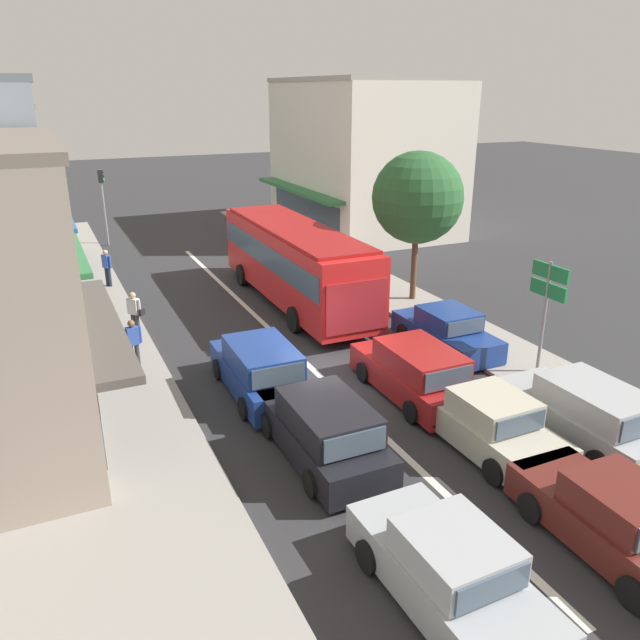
% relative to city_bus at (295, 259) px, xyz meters
% --- Properties ---
extents(ground_plane, '(140.00, 140.00, 0.00)m').
position_rel_city_bus_xyz_m(ground_plane, '(-2.00, -7.35, -1.88)').
color(ground_plane, '#2D2D30').
extents(lane_centre_line, '(0.20, 28.00, 0.01)m').
position_rel_city_bus_xyz_m(lane_centre_line, '(-2.00, -3.35, -1.88)').
color(lane_centre_line, silver).
rests_on(lane_centre_line, ground).
extents(sidewalk_left, '(5.20, 44.00, 0.14)m').
position_rel_city_bus_xyz_m(sidewalk_left, '(-8.80, -1.35, -1.81)').
color(sidewalk_left, gray).
rests_on(sidewalk_left, ground).
extents(kerb_right, '(2.80, 44.00, 0.12)m').
position_rel_city_bus_xyz_m(kerb_right, '(4.20, -1.35, -1.82)').
color(kerb_right, gray).
rests_on(kerb_right, ground).
extents(building_right_far, '(8.86, 11.68, 8.97)m').
position_rel_city_bus_xyz_m(building_right_far, '(9.48, 11.88, 2.60)').
color(building_right_far, silver).
rests_on(building_right_far, ground).
extents(city_bus, '(2.84, 10.88, 3.23)m').
position_rel_city_bus_xyz_m(city_bus, '(0.00, 0.00, 0.00)').
color(city_bus, red).
rests_on(city_bus, ground).
extents(sedan_behind_bus_near, '(1.96, 4.23, 1.47)m').
position_rel_city_bus_xyz_m(sedan_behind_bus_near, '(-3.79, -15.86, -1.22)').
color(sedan_behind_bus_near, '#9EA3A8').
rests_on(sedan_behind_bus_near, ground).
extents(wagon_behind_bus_mid, '(1.94, 4.50, 1.58)m').
position_rel_city_bus_xyz_m(wagon_behind_bus_mid, '(-3.81, -10.88, -1.14)').
color(wagon_behind_bus_mid, black).
rests_on(wagon_behind_bus_mid, ground).
extents(wagon_queue_far_back, '(1.97, 4.51, 1.58)m').
position_rel_city_bus_xyz_m(wagon_queue_far_back, '(-0.10, -9.08, -1.14)').
color(wagon_queue_far_back, maroon).
rests_on(wagon_queue_far_back, ground).
extents(sedan_adjacent_lane_trail, '(1.97, 4.24, 1.47)m').
position_rel_city_bus_xyz_m(sedan_adjacent_lane_trail, '(-0.14, -16.05, -1.22)').
color(sedan_adjacent_lane_trail, '#561E19').
rests_on(sedan_adjacent_lane_trail, ground).
extents(sedan_adjacent_lane_lead, '(1.94, 4.22, 1.47)m').
position_rel_city_bus_xyz_m(sedan_adjacent_lane_lead, '(0.02, -12.18, -1.22)').
color(sedan_adjacent_lane_lead, '#B7B29E').
rests_on(sedan_adjacent_lane_lead, ground).
extents(wagon_queue_gap_filler, '(2.00, 4.53, 1.58)m').
position_rel_city_bus_xyz_m(wagon_queue_gap_filler, '(-4.04, -7.05, -1.14)').
color(wagon_queue_gap_filler, navy).
rests_on(wagon_queue_gap_filler, ground).
extents(parked_wagon_kerb_front, '(1.98, 4.52, 1.58)m').
position_rel_city_bus_xyz_m(parked_wagon_kerb_front, '(2.43, -12.88, -1.14)').
color(parked_wagon_kerb_front, '#9EA3A8').
rests_on(parked_wagon_kerb_front, ground).
extents(parked_sedan_kerb_second, '(1.91, 4.21, 1.47)m').
position_rel_city_bus_xyz_m(parked_sedan_kerb_second, '(2.71, -6.63, -1.22)').
color(parked_sedan_kerb_second, navy).
rests_on(parked_sedan_kerb_second, ground).
extents(traffic_light_downstreet, '(0.33, 0.24, 4.20)m').
position_rel_city_bus_xyz_m(traffic_light_downstreet, '(-5.70, 13.89, 0.97)').
color(traffic_light_downstreet, gray).
rests_on(traffic_light_downstreet, ground).
extents(directional_road_sign, '(0.10, 1.40, 3.60)m').
position_rel_city_bus_xyz_m(directional_road_sign, '(4.17, -9.43, 0.82)').
color(directional_road_sign, gray).
rests_on(directional_road_sign, ground).
extents(street_tree_right, '(3.62, 3.62, 6.10)m').
position_rel_city_bus_xyz_m(street_tree_right, '(4.55, -1.72, 2.40)').
color(street_tree_right, brown).
rests_on(street_tree_right, ground).
extents(pedestrian_with_handbag_near, '(0.56, 0.55, 1.63)m').
position_rel_city_bus_xyz_m(pedestrian_with_handbag_near, '(-6.61, -1.35, -0.81)').
color(pedestrian_with_handbag_near, '#333338').
rests_on(pedestrian_with_handbag_near, sidewalk_left).
extents(pedestrian_browsing_midblock, '(0.56, 0.28, 1.63)m').
position_rel_city_bus_xyz_m(pedestrian_browsing_midblock, '(-7.11, -4.16, -0.81)').
color(pedestrian_browsing_midblock, '#333338').
rests_on(pedestrian_browsing_midblock, sidewalk_left).
extents(pedestrian_far_walker, '(0.38, 0.49, 1.63)m').
position_rel_city_bus_xyz_m(pedestrian_far_walker, '(-6.72, 5.30, -0.81)').
color(pedestrian_far_walker, '#232838').
rests_on(pedestrian_far_walker, sidewalk_left).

